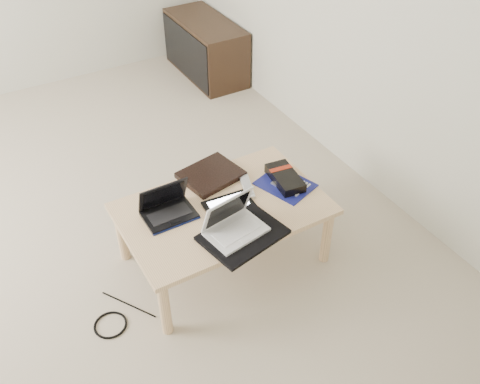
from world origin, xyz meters
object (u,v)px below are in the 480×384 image
gpu_box (285,178)px  media_cabinet (205,48)px  coffee_table (223,214)px  netbook (167,208)px  white_laptop (233,224)px

gpu_box → media_cabinet: bearing=74.8°
coffee_table → media_cabinet: 2.35m
netbook → white_laptop: bearing=-52.5°
netbook → media_cabinet: bearing=58.1°
coffee_table → media_cabinet: (0.98, 2.13, -0.10)m
coffee_table → netbook: 0.31m
netbook → coffee_table: bearing=-18.9°
coffee_table → white_laptop: white_laptop is taller
media_cabinet → gpu_box: 2.20m
media_cabinet → gpu_box: bearing=-105.2°
media_cabinet → white_laptop: size_ratio=2.79×
coffee_table → gpu_box: (0.41, 0.01, 0.08)m
netbook → gpu_box: bearing=-7.1°
netbook → gpu_box: size_ratio=0.95×
coffee_table → netbook: (-0.28, 0.10, 0.09)m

